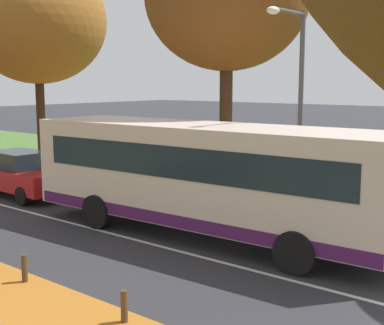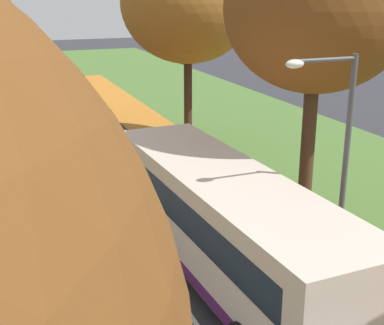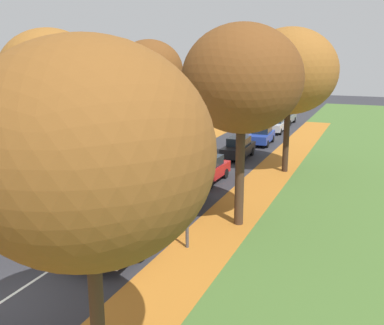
{
  "view_description": "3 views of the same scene",
  "coord_description": "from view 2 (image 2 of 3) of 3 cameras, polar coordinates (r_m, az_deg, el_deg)",
  "views": [
    {
      "loc": [
        -9.54,
        -0.68,
        4.1
      ],
      "look_at": [
        1.88,
        8.58,
        1.86
      ],
      "focal_mm": 50.0,
      "sensor_mm": 36.0,
      "label": 1
    },
    {
      "loc": [
        -4.0,
        -3.69,
        7.42
      ],
      "look_at": [
        2.03,
        11.54,
        2.07
      ],
      "focal_mm": 50.0,
      "sensor_mm": 36.0,
      "label": 2
    },
    {
      "loc": [
        10.92,
        -9.72,
        8.03
      ],
      "look_at": [
        2.04,
        11.64,
        2.32
      ],
      "focal_mm": 42.0,
      "sensor_mm": 36.0,
      "label": 3
    }
  ],
  "objects": [
    {
      "name": "grass_verge_right",
      "position": [
        28.11,
        7.28,
        2.66
      ],
      "size": [
        12.0,
        90.0,
        0.01
      ],
      "primitive_type": "cube",
      "color": "#476B2D",
      "rests_on": "ground"
    },
    {
      "name": "leaf_litter_right",
      "position": [
        21.02,
        4.07,
        -2.59
      ],
      "size": [
        2.8,
        60.0,
        0.0
      ],
      "primitive_type": "cube",
      "color": "#B26B23",
      "rests_on": "grass_verge_right"
    },
    {
      "name": "road_centre_line",
      "position": [
        25.14,
        -11.46,
        0.57
      ],
      "size": [
        0.12,
        80.0,
        0.01
      ],
      "primitive_type": "cube",
      "color": "silver",
      "rests_on": "ground"
    },
    {
      "name": "tree_right_near",
      "position": [
        16.35,
        13.22,
        15.62
      ],
      "size": [
        5.42,
        5.42,
        9.31
      ],
      "color": "#422D1E",
      "rests_on": "ground"
    },
    {
      "name": "tree_right_mid",
      "position": [
        25.85,
        -0.45,
        16.7
      ],
      "size": [
        6.27,
        6.27,
        9.63
      ],
      "color": "#382619",
      "rests_on": "ground"
    },
    {
      "name": "bollard_fourth",
      "position": [
        14.22,
        -17.21,
        -12.87
      ],
      "size": [
        0.12,
        0.12,
        0.59
      ],
      "primitive_type": "cylinder",
      "color": "#4C3823",
      "rests_on": "ground"
    },
    {
      "name": "streetlamp_right",
      "position": [
        13.19,
        15.04,
        1.25
      ],
      "size": [
        1.89,
        0.28,
        6.0
      ],
      "color": "#47474C",
      "rests_on": "ground"
    },
    {
      "name": "bus",
      "position": [
        13.92,
        3.53,
        -6.2
      ],
      "size": [
        2.95,
        10.49,
        2.98
      ],
      "color": "beige",
      "rests_on": "ground"
    },
    {
      "name": "car_red_lead",
      "position": [
        21.39,
        -6.3,
        -0.01
      ],
      "size": [
        1.91,
        4.26,
        1.62
      ],
      "color": "#B21919",
      "rests_on": "ground"
    },
    {
      "name": "car_black_following",
      "position": [
        28.07,
        -10.39,
        4.19
      ],
      "size": [
        1.82,
        4.22,
        1.62
      ],
      "color": "black",
      "rests_on": "ground"
    },
    {
      "name": "car_blue_third_in_line",
      "position": [
        33.85,
        -11.86,
        6.46
      ],
      "size": [
        1.91,
        4.26,
        1.62
      ],
      "color": "#233D9E",
      "rests_on": "ground"
    },
    {
      "name": "car_silver_fourth_in_line",
      "position": [
        40.21,
        -13.82,
        8.13
      ],
      "size": [
        1.86,
        4.24,
        1.62
      ],
      "color": "#B7BABF",
      "rests_on": "ground"
    },
    {
      "name": "car_grey_trailing",
      "position": [
        46.09,
        -15.1,
        9.25
      ],
      "size": [
        1.88,
        4.25,
        1.62
      ],
      "color": "slate",
      "rests_on": "ground"
    }
  ]
}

